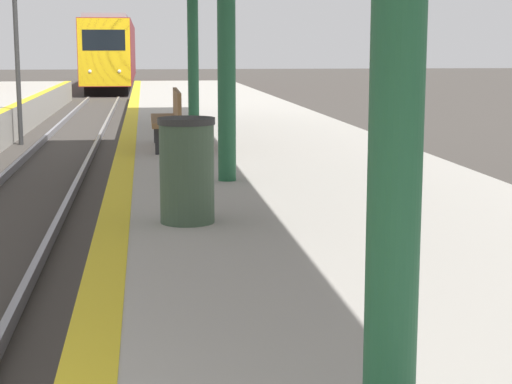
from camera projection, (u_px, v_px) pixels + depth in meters
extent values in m
cube|color=black|center=(113.00, 83.00, 54.47)|extent=(2.26, 21.03, 0.55)
cube|color=maroon|center=(112.00, 51.00, 54.14)|extent=(2.66, 23.37, 3.44)
cube|color=gold|center=(104.00, 52.00, 42.80)|extent=(2.60, 0.16, 3.37)
cube|color=black|center=(104.00, 40.00, 42.64)|extent=(2.13, 0.06, 1.03)
cube|color=gray|center=(112.00, 22.00, 53.83)|extent=(2.26, 22.20, 0.24)
sphere|color=white|center=(90.00, 71.00, 42.80)|extent=(0.18, 0.18, 0.18)
sphere|color=white|center=(119.00, 71.00, 42.99)|extent=(0.18, 0.18, 0.18)
cylinder|color=#2D2D2D|center=(18.00, 72.00, 21.92)|extent=(0.12, 0.12, 3.78)
cylinder|color=#1E5133|center=(226.00, 22.00, 10.01)|extent=(0.22, 0.22, 3.77)
cylinder|color=#1E5133|center=(193.00, 32.00, 16.79)|extent=(0.22, 0.22, 3.77)
cylinder|color=#384C38|center=(187.00, 174.00, 7.77)|extent=(0.50, 0.50, 0.90)
cylinder|color=#262626|center=(186.00, 121.00, 7.69)|extent=(0.52, 0.52, 0.06)
cube|color=brown|center=(165.00, 121.00, 13.56)|extent=(0.44, 1.99, 0.08)
cube|color=brown|center=(177.00, 104.00, 13.54)|extent=(0.06, 1.99, 0.44)
cube|color=#262628|center=(167.00, 141.00, 12.82)|extent=(0.35, 0.08, 0.40)
cube|color=#262628|center=(164.00, 131.00, 14.38)|extent=(0.35, 0.08, 0.40)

